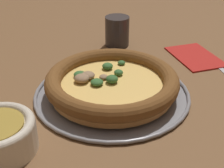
# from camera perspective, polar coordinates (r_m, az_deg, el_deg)

# --- Properties ---
(ground_plane) EXTENTS (3.00, 3.00, 0.00)m
(ground_plane) POSITION_cam_1_polar(r_m,az_deg,el_deg) (0.66, 0.00, -2.02)
(ground_plane) COLOR brown
(pizza_tray) EXTENTS (0.33, 0.33, 0.01)m
(pizza_tray) POSITION_cam_1_polar(r_m,az_deg,el_deg) (0.66, 0.00, -1.70)
(pizza_tray) COLOR gray
(pizza_tray) RESTS_ON ground_plane
(pizza) EXTENTS (0.28, 0.28, 0.04)m
(pizza) POSITION_cam_1_polar(r_m,az_deg,el_deg) (0.64, -0.05, 0.30)
(pizza) COLOR #BC7F42
(pizza) RESTS_ON pizza_tray
(drinking_cup) EXTENTS (0.07, 0.07, 0.08)m
(drinking_cup) POSITION_cam_1_polar(r_m,az_deg,el_deg) (0.89, 0.69, 9.64)
(drinking_cup) COLOR #383333
(drinking_cup) RESTS_ON ground_plane
(napkin) EXTENTS (0.18, 0.15, 0.01)m
(napkin) POSITION_cam_1_polar(r_m,az_deg,el_deg) (0.85, 14.96, 4.98)
(napkin) COLOR #B2231E
(napkin) RESTS_ON ground_plane
(fork) EXTENTS (0.19, 0.06, 0.00)m
(fork) POSITION_cam_1_polar(r_m,az_deg,el_deg) (0.86, 17.49, 4.52)
(fork) COLOR #B7B7BC
(fork) RESTS_ON ground_plane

